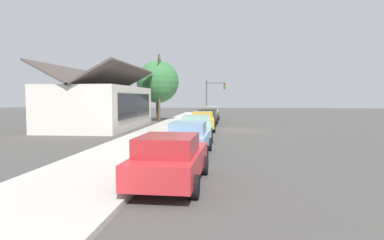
% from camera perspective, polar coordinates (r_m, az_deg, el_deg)
% --- Properties ---
extents(ground_plane, '(120.00, 120.00, 0.00)m').
position_cam_1_polar(ground_plane, '(28.51, 7.49, -1.67)').
color(ground_plane, '#4C4947').
extents(sidewalk_curb, '(60.00, 4.20, 0.16)m').
position_cam_1_polar(sidewalk_curb, '(28.85, -3.70, -1.42)').
color(sidewalk_curb, beige).
rests_on(sidewalk_curb, ground).
extents(car_cherry, '(4.72, 2.21, 1.59)m').
position_cam_1_polar(car_cherry, '(10.49, -3.74, -6.63)').
color(car_cherry, red).
rests_on(car_cherry, ground).
extents(car_skyblue, '(4.36, 2.02, 1.59)m').
position_cam_1_polar(car_skyblue, '(15.82, -0.49, -3.09)').
color(car_skyblue, '#8CB7E0').
rests_on(car_skyblue, ground).
extents(car_seafoam, '(4.59, 2.22, 1.59)m').
position_cam_1_polar(car_seafoam, '(21.43, 0.76, -1.26)').
color(car_seafoam, '#9ED1BC').
rests_on(car_seafoam, ground).
extents(car_mustard, '(4.39, 2.15, 1.59)m').
position_cam_1_polar(car_mustard, '(27.21, 1.83, -0.18)').
color(car_mustard, gold).
rests_on(car_mustard, ground).
extents(car_charcoal, '(4.61, 2.10, 1.59)m').
position_cam_1_polar(car_charcoal, '(32.90, 2.58, 0.51)').
color(car_charcoal, '#2D3035').
rests_on(car_charcoal, ground).
extents(car_olive, '(4.80, 2.17, 1.59)m').
position_cam_1_polar(car_olive, '(38.31, 3.02, 0.98)').
color(car_olive, olive).
rests_on(car_olive, ground).
extents(car_silver, '(4.82, 2.04, 1.59)m').
position_cam_1_polar(car_silver, '(44.23, 3.33, 1.36)').
color(car_silver, silver).
rests_on(car_silver, ground).
extents(storefront_building, '(13.14, 6.65, 5.49)m').
position_cam_1_polar(storefront_building, '(31.14, -15.16, 2.34)').
color(storefront_building, silver).
rests_on(storefront_building, ground).
extents(shade_tree, '(4.83, 4.83, 6.93)m').
position_cam_1_polar(shade_tree, '(39.05, -5.81, 6.43)').
color(shade_tree, brown).
rests_on(shade_tree, ground).
extents(traffic_light_main, '(0.37, 2.79, 5.20)m').
position_cam_1_polar(traffic_light_main, '(48.97, 3.70, 4.73)').
color(traffic_light_main, '#383833').
rests_on(traffic_light_main, ground).
extents(utility_pole_wooden, '(1.80, 0.24, 7.50)m').
position_cam_1_polar(utility_pole_wooden, '(37.64, -5.56, 5.66)').
color(utility_pole_wooden, brown).
rests_on(utility_pole_wooden, ground).
extents(fire_hydrant_red, '(0.22, 0.22, 0.71)m').
position_cam_1_polar(fire_hydrant_red, '(31.77, -0.29, -0.17)').
color(fire_hydrant_red, red).
rests_on(fire_hydrant_red, sidewalk_curb).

